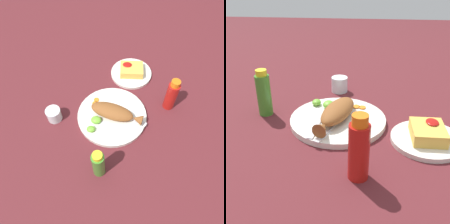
% 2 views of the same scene
% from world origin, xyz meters
% --- Properties ---
extents(ground_plane, '(4.00, 4.00, 0.00)m').
position_xyz_m(ground_plane, '(0.00, 0.00, 0.00)').
color(ground_plane, '#561E23').
extents(main_plate, '(0.30, 0.30, 0.02)m').
position_xyz_m(main_plate, '(0.00, 0.00, 0.01)').
color(main_plate, silver).
rests_on(main_plate, ground_plane).
extents(fried_fish, '(0.24, 0.13, 0.05)m').
position_xyz_m(fried_fish, '(-0.01, 0.00, 0.04)').
color(fried_fish, brown).
rests_on(fried_fish, main_plate).
extents(fork_near, '(0.18, 0.09, 0.00)m').
position_xyz_m(fork_near, '(-0.08, 0.02, 0.02)').
color(fork_near, silver).
rests_on(fork_near, main_plate).
extents(fork_far, '(0.19, 0.04, 0.00)m').
position_xyz_m(fork_far, '(-0.06, 0.06, 0.02)').
color(fork_far, silver).
rests_on(fork_far, main_plate).
extents(carrot_slice_near, '(0.03, 0.03, 0.00)m').
position_xyz_m(carrot_slice_near, '(0.08, -0.05, 0.02)').
color(carrot_slice_near, orange).
rests_on(carrot_slice_near, main_plate).
extents(carrot_slice_mid, '(0.02, 0.02, 0.00)m').
position_xyz_m(carrot_slice_mid, '(0.08, -0.08, 0.02)').
color(carrot_slice_mid, orange).
rests_on(carrot_slice_mid, main_plate).
extents(lime_wedge_main, '(0.04, 0.04, 0.02)m').
position_xyz_m(lime_wedge_main, '(0.07, 0.04, 0.03)').
color(lime_wedge_main, '#6BB233').
rests_on(lime_wedge_main, main_plate).
extents(lime_wedge_side, '(0.04, 0.03, 0.02)m').
position_xyz_m(lime_wedge_side, '(0.08, 0.08, 0.03)').
color(lime_wedge_side, '#6BB233').
rests_on(lime_wedge_side, main_plate).
extents(hot_sauce_bottle_red, '(0.05, 0.05, 0.17)m').
position_xyz_m(hot_sauce_bottle_red, '(-0.26, -0.07, 0.08)').
color(hot_sauce_bottle_red, '#B21914').
rests_on(hot_sauce_bottle_red, ground_plane).
extents(hot_sauce_bottle_green, '(0.05, 0.05, 0.16)m').
position_xyz_m(hot_sauce_bottle_green, '(0.04, 0.25, 0.07)').
color(hot_sauce_bottle_green, '#3D8428').
rests_on(hot_sauce_bottle_green, ground_plane).
extents(salt_cup, '(0.06, 0.06, 0.06)m').
position_xyz_m(salt_cup, '(0.25, 0.02, 0.03)').
color(salt_cup, silver).
rests_on(salt_cup, ground_plane).
extents(side_plate_fries, '(0.20, 0.20, 0.01)m').
position_xyz_m(side_plate_fries, '(-0.09, -0.26, 0.01)').
color(side_plate_fries, silver).
rests_on(side_plate_fries, ground_plane).
extents(fries_pile, '(0.11, 0.09, 0.04)m').
position_xyz_m(fries_pile, '(-0.09, -0.26, 0.03)').
color(fries_pile, gold).
rests_on(fries_pile, side_plate_fries).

